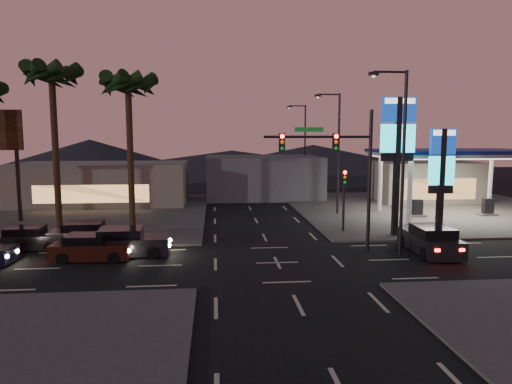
{
  "coord_description": "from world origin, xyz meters",
  "views": [
    {
      "loc": [
        -3.2,
        -22.85,
        6.52
      ],
      "look_at": [
        -0.57,
        5.87,
        3.0
      ],
      "focal_mm": 32.0,
      "sensor_mm": 36.0,
      "label": 1
    }
  ],
  "objects": [
    {
      "name": "hill_center",
      "position": [
        0.0,
        60.0,
        2.0
      ],
      "size": [
        60.0,
        60.0,
        4.0
      ],
      "primitive_type": "cone",
      "color": "black",
      "rests_on": "ground"
    },
    {
      "name": "streetlight_mid",
      "position": [
        6.79,
        14.0,
        5.72
      ],
      "size": [
        2.14,
        0.25,
        10.0
      ],
      "color": "black",
      "rests_on": "ground"
    },
    {
      "name": "car_lane_b_mid",
      "position": [
        -13.92,
        4.12,
        0.62
      ],
      "size": [
        4.16,
        1.82,
        1.34
      ],
      "color": "black",
      "rests_on": "ground"
    },
    {
      "name": "corner_lot_nw",
      "position": [
        -16.0,
        16.0,
        0.06
      ],
      "size": [
        24.0,
        24.0,
        0.12
      ],
      "primitive_type": "cube",
      "color": "#47443F",
      "rests_on": "ground"
    },
    {
      "name": "pylon_sign_tall",
      "position": [
        8.5,
        5.5,
        6.39
      ],
      "size": [
        2.2,
        0.35,
        9.0
      ],
      "color": "black",
      "rests_on": "ground"
    },
    {
      "name": "palm_b",
      "position": [
        -14.0,
        9.5,
        9.97
      ],
      "size": [
        4.41,
        4.41,
        11.46
      ],
      "color": "black",
      "rests_on": "ground"
    },
    {
      "name": "suv_station",
      "position": [
        8.82,
        1.17,
        0.74
      ],
      "size": [
        2.22,
        4.83,
        1.58
      ],
      "color": "black",
      "rests_on": "ground"
    },
    {
      "name": "palm_a",
      "position": [
        -9.0,
        9.5,
        9.43
      ],
      "size": [
        4.41,
        4.41,
        10.86
      ],
      "color": "black",
      "rests_on": "ground"
    },
    {
      "name": "hill_left",
      "position": [
        -25.0,
        60.0,
        3.0
      ],
      "size": [
        40.0,
        40.0,
        6.0
      ],
      "primitive_type": "cone",
      "color": "black",
      "rests_on": "ground"
    },
    {
      "name": "streetlight_far",
      "position": [
        6.79,
        28.0,
        5.72
      ],
      "size": [
        2.14,
        0.25,
        10.0
      ],
      "color": "black",
      "rests_on": "ground"
    },
    {
      "name": "corner_lot_ne",
      "position": [
        16.0,
        16.0,
        0.06
      ],
      "size": [
        24.0,
        24.0,
        0.12
      ],
      "primitive_type": "cube",
      "color": "#47443F",
      "rests_on": "ground"
    },
    {
      "name": "pedestal_signal",
      "position": [
        5.5,
        6.98,
        2.92
      ],
      "size": [
        0.32,
        0.39,
        4.3
      ],
      "color": "black",
      "rests_on": "ground"
    },
    {
      "name": "streetlight_near",
      "position": [
        6.79,
        1.0,
        5.72
      ],
      "size": [
        2.14,
        0.25,
        10.0
      ],
      "color": "black",
      "rests_on": "ground"
    },
    {
      "name": "hill_right",
      "position": [
        15.0,
        60.0,
        2.5
      ],
      "size": [
        50.0,
        50.0,
        5.0
      ],
      "primitive_type": "cone",
      "color": "black",
      "rests_on": "ground"
    },
    {
      "name": "ground",
      "position": [
        0.0,
        0.0,
        0.0
      ],
      "size": [
        140.0,
        140.0,
        0.0
      ],
      "primitive_type": "plane",
      "color": "black",
      "rests_on": "ground"
    },
    {
      "name": "pylon_sign_short",
      "position": [
        11.0,
        4.5,
        4.66
      ],
      "size": [
        1.6,
        0.35,
        7.0
      ],
      "color": "black",
      "rests_on": "ground"
    },
    {
      "name": "car_lane_b_front",
      "position": [
        -10.75,
        4.6,
        0.68
      ],
      "size": [
        4.54,
        2.01,
        1.46
      ],
      "color": "#5E5E60",
      "rests_on": "ground"
    },
    {
      "name": "building_far_west",
      "position": [
        -14.0,
        22.0,
        2.0
      ],
      "size": [
        16.0,
        8.0,
        4.0
      ],
      "primitive_type": "cube",
      "color": "#726B5B",
      "rests_on": "ground"
    },
    {
      "name": "car_lane_a_mid",
      "position": [
        -9.79,
        1.51,
        0.63
      ],
      "size": [
        4.24,
        1.87,
        1.37
      ],
      "color": "#34150E",
      "rests_on": "ground"
    },
    {
      "name": "car_lane_a_front",
      "position": [
        -8.1,
        2.22,
        0.71
      ],
      "size": [
        4.79,
        2.18,
        1.53
      ],
      "color": "black",
      "rests_on": "ground"
    },
    {
      "name": "convenience_store",
      "position": [
        18.0,
        21.0,
        2.0
      ],
      "size": [
        10.0,
        6.0,
        4.0
      ],
      "primitive_type": "cube",
      "color": "#726B5B",
      "rests_on": "ground"
    },
    {
      "name": "building_far_mid",
      "position": [
        2.0,
        26.0,
        2.2
      ],
      "size": [
        12.0,
        9.0,
        4.4
      ],
      "primitive_type": "cube",
      "color": "#4C4C51",
      "rests_on": "ground"
    },
    {
      "name": "traffic_signal_mast",
      "position": [
        3.76,
        1.99,
        5.23
      ],
      "size": [
        6.1,
        0.39,
        8.0
      ],
      "color": "black",
      "rests_on": "ground"
    },
    {
      "name": "gas_station",
      "position": [
        16.0,
        12.0,
        5.08
      ],
      "size": [
        12.2,
        8.2,
        5.47
      ],
      "color": "silver",
      "rests_on": "ground"
    }
  ]
}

